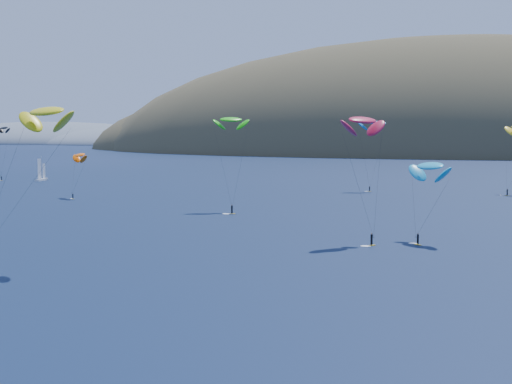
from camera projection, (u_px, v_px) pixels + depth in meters
The scene contains 10 objects.
island at pixel (469, 165), 578.03m from camera, with size 730.00×300.00×210.00m.
headland at pixel (68, 145), 895.38m from camera, with size 460.00×250.00×60.00m.
sailboat at pixel (41, 178), 270.88m from camera, with size 7.67×6.64×9.54m.
kitesurfer_1 at pixel (80, 155), 206.47m from camera, with size 8.03×9.80×14.43m.
kitesurfer_2 at pixel (46, 111), 105.97m from camera, with size 12.52×12.80×25.73m.
kitesurfer_3 at pixel (231, 120), 176.22m from camera, with size 9.31×13.97×24.68m.
kitesurfer_4 at pixel (372, 122), 229.00m from camera, with size 9.28×8.71×24.33m.
kitesurfer_5 at pixel (430, 166), 128.15m from camera, with size 9.87×11.33×16.17m.
kitesurfer_9 at pixel (363, 120), 127.10m from camera, with size 9.30×11.04×24.35m.
kitesurfer_12 at pixel (4, 128), 273.91m from camera, with size 7.20×6.95×21.83m.
Camera 1 is at (39.96, -40.64, 20.65)m, focal length 50.00 mm.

